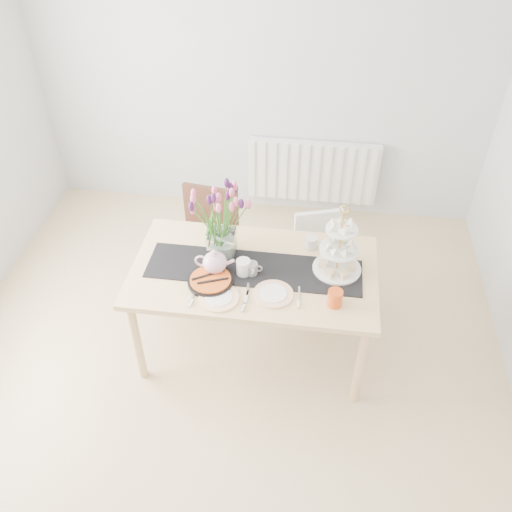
# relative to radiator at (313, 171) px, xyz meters

# --- Properties ---
(room_shell) EXTENTS (4.50, 4.50, 4.50)m
(room_shell) POSITION_rel_radiator_xyz_m (-0.50, -2.19, 0.85)
(room_shell) COLOR tan
(room_shell) RESTS_ON ground
(radiator) EXTENTS (1.20, 0.08, 0.60)m
(radiator) POSITION_rel_radiator_xyz_m (0.00, 0.00, 0.00)
(radiator) COLOR white
(radiator) RESTS_ON room_shell
(dining_table) EXTENTS (1.60, 0.90, 0.75)m
(dining_table) POSITION_rel_radiator_xyz_m (-0.30, -1.75, 0.22)
(dining_table) COLOR #D9B375
(dining_table) RESTS_ON ground
(chair_brown) EXTENTS (0.49, 0.49, 0.88)m
(chair_brown) POSITION_rel_radiator_xyz_m (-0.75, -1.14, 0.06)
(chair_brown) COLOR #3A1E15
(chair_brown) RESTS_ON ground
(chair_white) EXTENTS (0.49, 0.49, 0.75)m
(chair_white) POSITION_rel_radiator_xyz_m (0.12, -1.15, -0.02)
(chair_white) COLOR silver
(chair_white) RESTS_ON ground
(table_runner) EXTENTS (1.40, 0.35, 0.01)m
(table_runner) POSITION_rel_radiator_xyz_m (-0.30, -1.75, 0.30)
(table_runner) COLOR black
(table_runner) RESTS_ON dining_table
(tulip_vase) EXTENTS (0.64, 0.64, 0.54)m
(tulip_vase) POSITION_rel_radiator_xyz_m (-0.54, -1.62, 0.65)
(tulip_vase) COLOR silver
(tulip_vase) RESTS_ON dining_table
(cake_stand) EXTENTS (0.32, 0.32, 0.46)m
(cake_stand) POSITION_rel_radiator_xyz_m (0.23, -1.69, 0.43)
(cake_stand) COLOR gold
(cake_stand) RESTS_ON dining_table
(teapot) EXTENTS (0.26, 0.21, 0.17)m
(teapot) POSITION_rel_radiator_xyz_m (-0.55, -1.81, 0.38)
(teapot) COLOR silver
(teapot) RESTS_ON dining_table
(cream_jug) EXTENTS (0.10, 0.10, 0.08)m
(cream_jug) POSITION_rel_radiator_xyz_m (0.05, -1.48, 0.34)
(cream_jug) COLOR silver
(cream_jug) RESTS_ON dining_table
(tart_tin) EXTENTS (0.29, 0.29, 0.04)m
(tart_tin) POSITION_rel_radiator_xyz_m (-0.56, -1.92, 0.32)
(tart_tin) COLOR black
(tart_tin) RESTS_ON dining_table
(mug_grey) EXTENTS (0.09, 0.09, 0.09)m
(mug_grey) POSITION_rel_radiator_xyz_m (-0.31, -1.80, 0.35)
(mug_grey) COLOR slate
(mug_grey) RESTS_ON dining_table
(mug_white) EXTENTS (0.12, 0.12, 0.11)m
(mug_white) POSITION_rel_radiator_xyz_m (-0.36, -1.81, 0.36)
(mug_white) COLOR silver
(mug_white) RESTS_ON dining_table
(mug_orange) EXTENTS (0.12, 0.12, 0.11)m
(mug_orange) POSITION_rel_radiator_xyz_m (0.22, -2.00, 0.35)
(mug_orange) COLOR #D14A17
(mug_orange) RESTS_ON dining_table
(plate_left) EXTENTS (0.28, 0.28, 0.01)m
(plate_left) POSITION_rel_radiator_xyz_m (-0.48, -2.05, 0.31)
(plate_left) COLOR white
(plate_left) RESTS_ON dining_table
(plate_right) EXTENTS (0.27, 0.27, 0.01)m
(plate_right) POSITION_rel_radiator_xyz_m (-0.15, -1.97, 0.31)
(plate_right) COLOR white
(plate_right) RESTS_ON dining_table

